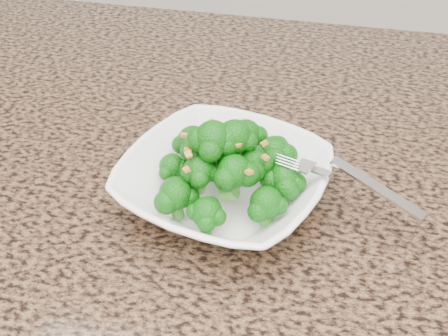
# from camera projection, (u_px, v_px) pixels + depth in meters

# --- Properties ---
(granite_counter) EXTENTS (1.64, 1.04, 0.03)m
(granite_counter) POSITION_uv_depth(u_px,v_px,m) (106.00, 189.00, 0.70)
(granite_counter) COLOR brown
(granite_counter) RESTS_ON cabinet
(bowl) EXTENTS (0.28, 0.28, 0.06)m
(bowl) POSITION_uv_depth(u_px,v_px,m) (224.00, 183.00, 0.64)
(bowl) COLOR white
(bowl) RESTS_ON granite_counter
(broccoli_pile) EXTENTS (0.20, 0.20, 0.07)m
(broccoli_pile) POSITION_uv_depth(u_px,v_px,m) (224.00, 138.00, 0.60)
(broccoli_pile) COLOR #0E600B
(broccoli_pile) RESTS_ON bowl
(garlic_topping) EXTENTS (0.12, 0.12, 0.01)m
(garlic_topping) POSITION_uv_depth(u_px,v_px,m) (224.00, 107.00, 0.58)
(garlic_topping) COLOR #B3832B
(garlic_topping) RESTS_ON broccoli_pile
(fork) EXTENTS (0.18, 0.11, 0.01)m
(fork) POSITION_uv_depth(u_px,v_px,m) (325.00, 172.00, 0.60)
(fork) COLOR silver
(fork) RESTS_ON bowl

